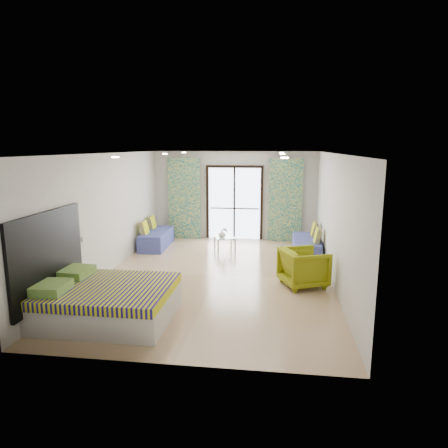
# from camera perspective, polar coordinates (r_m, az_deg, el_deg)

# --- Properties ---
(floor) EXTENTS (5.00, 7.50, 0.01)m
(floor) POSITION_cam_1_polar(r_m,az_deg,el_deg) (9.02, -1.07, -7.37)
(floor) COLOR tan
(floor) RESTS_ON ground
(ceiling) EXTENTS (5.00, 7.50, 0.01)m
(ceiling) POSITION_cam_1_polar(r_m,az_deg,el_deg) (8.55, -1.14, 10.05)
(ceiling) COLOR silver
(ceiling) RESTS_ON ground
(wall_back) EXTENTS (5.00, 0.01, 2.70)m
(wall_back) POSITION_cam_1_polar(r_m,az_deg,el_deg) (12.36, 1.51, 4.09)
(wall_back) COLOR silver
(wall_back) RESTS_ON ground
(wall_front) EXTENTS (5.00, 0.01, 2.70)m
(wall_front) POSITION_cam_1_polar(r_m,az_deg,el_deg) (5.10, -7.47, -6.13)
(wall_front) COLOR silver
(wall_front) RESTS_ON ground
(wall_left) EXTENTS (0.01, 7.50, 2.70)m
(wall_left) POSITION_cam_1_polar(r_m,az_deg,el_deg) (9.39, -16.37, 1.41)
(wall_left) COLOR silver
(wall_left) RESTS_ON ground
(wall_right) EXTENTS (0.01, 7.50, 2.70)m
(wall_right) POSITION_cam_1_polar(r_m,az_deg,el_deg) (8.67, 15.46, 0.70)
(wall_right) COLOR silver
(wall_right) RESTS_ON ground
(balcony_door) EXTENTS (1.76, 0.08, 2.28)m
(balcony_door) POSITION_cam_1_polar(r_m,az_deg,el_deg) (12.35, 1.50, 3.65)
(balcony_door) COLOR black
(balcony_door) RESTS_ON floor
(balcony_rail) EXTENTS (1.52, 0.03, 0.04)m
(balcony_rail) POSITION_cam_1_polar(r_m,az_deg,el_deg) (12.40, 1.49, 2.24)
(balcony_rail) COLOR #595451
(balcony_rail) RESTS_ON balcony_door
(curtain_left) EXTENTS (1.00, 0.10, 2.50)m
(curtain_left) POSITION_cam_1_polar(r_m,az_deg,el_deg) (12.46, -5.70, 3.63)
(curtain_left) COLOR silver
(curtain_left) RESTS_ON floor
(curtain_right) EXTENTS (1.00, 0.10, 2.50)m
(curtain_right) POSITION_cam_1_polar(r_m,az_deg,el_deg) (12.13, 8.73, 3.36)
(curtain_right) COLOR silver
(curtain_right) RESTS_ON floor
(downlight_a) EXTENTS (0.12, 0.12, 0.02)m
(downlight_a) POSITION_cam_1_polar(r_m,az_deg,el_deg) (7.00, -15.26, 9.20)
(downlight_a) COLOR #FFE0B2
(downlight_a) RESTS_ON ceiling
(downlight_b) EXTENTS (0.12, 0.12, 0.02)m
(downlight_b) POSITION_cam_1_polar(r_m,az_deg,el_deg) (6.46, 8.64, 9.34)
(downlight_b) COLOR #FFE0B2
(downlight_b) RESTS_ON ceiling
(downlight_c) EXTENTS (0.12, 0.12, 0.02)m
(downlight_c) POSITION_cam_1_polar(r_m,az_deg,el_deg) (9.83, -8.45, 9.89)
(downlight_c) COLOR #FFE0B2
(downlight_c) RESTS_ON ceiling
(downlight_d) EXTENTS (0.12, 0.12, 0.02)m
(downlight_d) POSITION_cam_1_polar(r_m,az_deg,el_deg) (9.46, 8.34, 9.86)
(downlight_d) COLOR #FFE0B2
(downlight_d) RESTS_ON ceiling
(downlight_e) EXTENTS (0.12, 0.12, 0.02)m
(downlight_e) POSITION_cam_1_polar(r_m,az_deg,el_deg) (11.77, -5.75, 10.13)
(downlight_e) COLOR #FFE0B2
(downlight_e) RESTS_ON ceiling
(downlight_f) EXTENTS (0.12, 0.12, 0.02)m
(downlight_f) POSITION_cam_1_polar(r_m,az_deg,el_deg) (11.46, 8.23, 10.05)
(downlight_f) COLOR #FFE0B2
(downlight_f) RESTS_ON ceiling
(headboard) EXTENTS (0.06, 2.10, 1.50)m
(headboard) POSITION_cam_1_polar(r_m,az_deg,el_deg) (7.29, -23.78, -4.21)
(headboard) COLOR black
(headboard) RESTS_ON floor
(switch_plate) EXTENTS (0.02, 0.10, 0.10)m
(switch_plate) POSITION_cam_1_polar(r_m,az_deg,el_deg) (8.35, -19.44, -2.03)
(switch_plate) COLOR silver
(switch_plate) RESTS_ON wall_left
(bed) EXTENTS (2.10, 1.71, 0.72)m
(bed) POSITION_cam_1_polar(r_m,az_deg,el_deg) (7.07, -16.36, -10.54)
(bed) COLOR silver
(bed) RESTS_ON floor
(daybed_left) EXTENTS (0.73, 1.72, 0.83)m
(daybed_left) POSITION_cam_1_polar(r_m,az_deg,el_deg) (11.62, -9.70, -1.99)
(daybed_left) COLOR #3D4793
(daybed_left) RESTS_ON floor
(daybed_right) EXTENTS (0.67, 1.71, 0.84)m
(daybed_right) POSITION_cam_1_polar(r_m,az_deg,el_deg) (10.72, 11.76, -3.14)
(daybed_right) COLOR #3D4793
(daybed_right) RESTS_ON floor
(coffee_table) EXTENTS (0.70, 0.70, 0.63)m
(coffee_table) POSITION_cam_1_polar(r_m,az_deg,el_deg) (11.11, 0.12, -2.09)
(coffee_table) COLOR silver
(coffee_table) RESTS_ON floor
(vase) EXTENTS (0.22, 0.23, 0.20)m
(vase) POSITION_cam_1_polar(r_m,az_deg,el_deg) (11.04, -0.28, -1.43)
(vase) COLOR white
(vase) RESTS_ON coffee_table
(armchair) EXTENTS (1.05, 1.07, 0.86)m
(armchair) POSITION_cam_1_polar(r_m,az_deg,el_deg) (8.42, 11.32, -5.86)
(armchair) COLOR olive
(armchair) RESTS_ON floor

